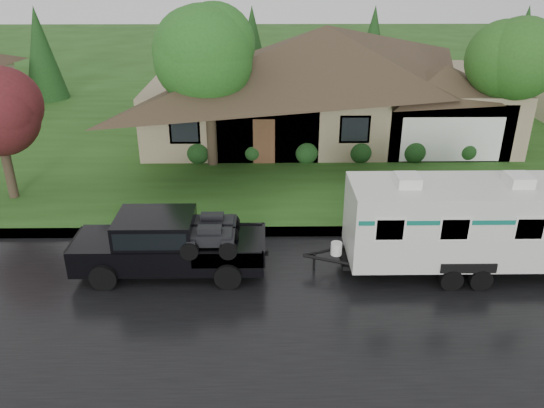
% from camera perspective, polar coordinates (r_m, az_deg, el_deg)
% --- Properties ---
extents(ground, '(140.00, 140.00, 0.00)m').
position_cam_1_polar(ground, '(16.74, 3.42, -6.79)').
color(ground, '#254917').
rests_on(ground, ground).
extents(road, '(140.00, 8.00, 0.01)m').
position_cam_1_polar(road, '(15.07, 3.94, -10.75)').
color(road, black).
rests_on(road, ground).
extents(curb, '(140.00, 0.50, 0.15)m').
position_cam_1_polar(curb, '(18.65, 2.96, -2.98)').
color(curb, gray).
rests_on(curb, ground).
extents(lawn, '(140.00, 26.00, 0.15)m').
position_cam_1_polar(lawn, '(30.51, 1.50, 8.22)').
color(lawn, '#254917').
rests_on(lawn, ground).
extents(house_main, '(19.44, 10.80, 6.90)m').
position_cam_1_polar(house_main, '(28.74, 6.39, 14.27)').
color(house_main, gray).
rests_on(house_main, lawn).
extents(tree_left_green, '(4.31, 4.31, 7.14)m').
position_cam_1_polar(tree_left_green, '(23.58, -6.94, 15.70)').
color(tree_left_green, '#382B1E').
rests_on(tree_left_green, lawn).
extents(tree_right_green, '(3.79, 3.79, 6.27)m').
position_cam_1_polar(tree_right_green, '(26.53, 24.43, 13.41)').
color(tree_right_green, '#382B1E').
rests_on(tree_right_green, lawn).
extents(shrub_row, '(13.60, 1.00, 1.00)m').
position_cam_1_polar(shrub_row, '(25.08, 6.60, 5.75)').
color(shrub_row, '#143814').
rests_on(shrub_row, lawn).
extents(pickup_truck, '(5.68, 2.16, 1.89)m').
position_cam_1_polar(pickup_truck, '(16.31, -11.33, -4.06)').
color(pickup_truck, black).
rests_on(pickup_truck, ground).
extents(travel_trailer, '(7.01, 2.46, 3.14)m').
position_cam_1_polar(travel_trailer, '(16.76, 19.55, -1.75)').
color(travel_trailer, silver).
rests_on(travel_trailer, ground).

